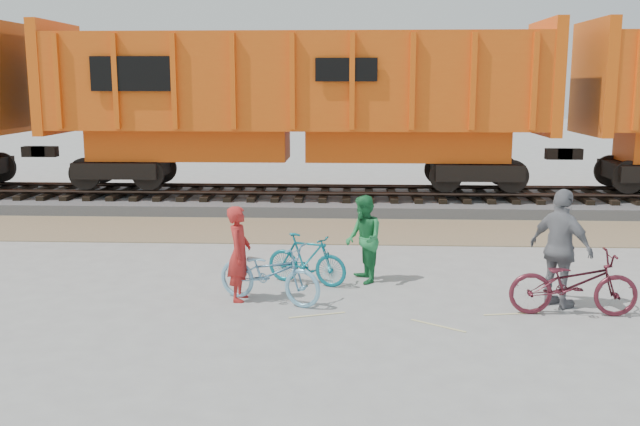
# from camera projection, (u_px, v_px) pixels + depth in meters

# --- Properties ---
(ground) EXTENTS (120.00, 120.00, 0.00)m
(ground) POSITION_uv_depth(u_px,v_px,m) (380.00, 301.00, 11.66)
(ground) COLOR #9E9E99
(ground) RESTS_ON ground
(gravel_strip) EXTENTS (120.00, 3.00, 0.02)m
(gravel_strip) POSITION_uv_depth(u_px,v_px,m) (372.00, 231.00, 17.06)
(gravel_strip) COLOR #99825F
(gravel_strip) RESTS_ON ground
(ballast_bed) EXTENTS (120.00, 4.00, 0.30)m
(ballast_bed) POSITION_uv_depth(u_px,v_px,m) (369.00, 201.00, 20.48)
(ballast_bed) COLOR slate
(ballast_bed) RESTS_ON ground
(track) EXTENTS (120.00, 2.60, 0.24)m
(track) POSITION_uv_depth(u_px,v_px,m) (369.00, 190.00, 20.42)
(track) COLOR black
(track) RESTS_ON ballast_bed
(hopper_car_center) EXTENTS (14.00, 3.13, 4.65)m
(hopper_car_center) POSITION_uv_depth(u_px,v_px,m) (297.00, 101.00, 20.05)
(hopper_car_center) COLOR black
(hopper_car_center) RESTS_ON track
(bicycle_blue) EXTENTS (1.97, 1.36, 0.98)m
(bicycle_blue) POSITION_uv_depth(u_px,v_px,m) (269.00, 273.00, 11.50)
(bicycle_blue) COLOR #79B6D7
(bicycle_blue) RESTS_ON ground
(bicycle_teal) EXTENTS (1.56, 0.95, 0.91)m
(bicycle_teal) POSITION_uv_depth(u_px,v_px,m) (307.00, 259.00, 12.53)
(bicycle_teal) COLOR #0E6A7A
(bicycle_teal) RESTS_ON ground
(bicycle_maroon) EXTENTS (1.94, 0.74, 1.01)m
(bicycle_maroon) POSITION_uv_depth(u_px,v_px,m) (573.00, 283.00, 10.86)
(bicycle_maroon) COLOR #531925
(bicycle_maroon) RESTS_ON ground
(person_solo) EXTENTS (0.40, 0.58, 1.56)m
(person_solo) POSITION_uv_depth(u_px,v_px,m) (239.00, 253.00, 11.57)
(person_solo) COLOR #AE2320
(person_solo) RESTS_ON ground
(person_man) EXTENTS (0.77, 0.89, 1.56)m
(person_man) POSITION_uv_depth(u_px,v_px,m) (364.00, 239.00, 12.62)
(person_man) COLOR #227F41
(person_man) RESTS_ON ground
(person_woman) EXTENTS (1.06, 1.15, 1.90)m
(person_woman) POSITION_uv_depth(u_px,v_px,m) (561.00, 249.00, 11.17)
(person_woman) COLOR gray
(person_woman) RESTS_ON ground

